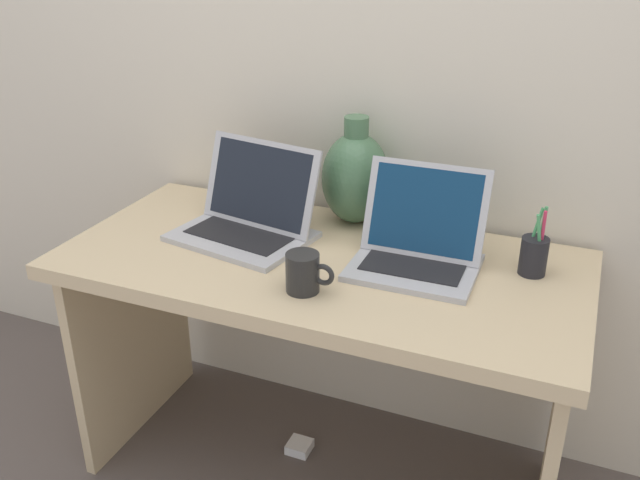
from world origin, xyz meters
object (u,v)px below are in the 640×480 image
(pen_cup, at_px, (534,255))
(power_brick, at_px, (299,447))
(laptop_left, at_px, (250,212))
(coffee_mug, at_px, (304,273))
(laptop_right, at_px, (419,241))
(green_vase, at_px, (355,177))

(pen_cup, bearing_deg, power_brick, -173.99)
(laptop_left, bearing_deg, coffee_mug, -42.19)
(laptop_left, height_order, laptop_right, laptop_left)
(power_brick, bearing_deg, green_vase, 65.49)
(laptop_left, height_order, coffee_mug, laptop_left)
(laptop_left, xyz_separation_m, green_vase, (0.23, 0.19, 0.07))
(coffee_mug, bearing_deg, laptop_right, 48.48)
(green_vase, height_order, coffee_mug, green_vase)
(laptop_left, distance_m, power_brick, 0.77)
(pen_cup, height_order, power_brick, pen_cup)
(coffee_mug, relative_size, power_brick, 1.66)
(coffee_mug, xyz_separation_m, power_brick, (-0.12, 0.22, -0.74))
(laptop_right, relative_size, coffee_mug, 2.61)
(laptop_right, height_order, green_vase, green_vase)
(green_vase, bearing_deg, pen_cup, -15.24)
(pen_cup, bearing_deg, laptop_left, -175.91)
(laptop_left, distance_m, coffee_mug, 0.35)
(pen_cup, relative_size, power_brick, 2.48)
(green_vase, distance_m, pen_cup, 0.53)
(laptop_left, bearing_deg, power_brick, -4.20)
(coffee_mug, bearing_deg, power_brick, 118.29)
(green_vase, xyz_separation_m, power_brick, (-0.09, -0.20, -0.82))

